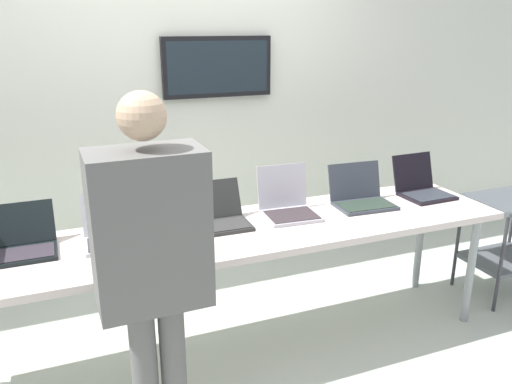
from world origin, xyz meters
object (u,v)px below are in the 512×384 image
Objects in this scene: laptop_station_1 at (119,230)px; laptop_station_3 at (288,204)px; laptop_station_0 at (23,242)px; laptop_station_5 at (422,187)px; laptop_station_4 at (361,196)px; workbench at (228,239)px; laptop_station_2 at (214,216)px; person at (151,256)px; storage_cart at (509,231)px.

laptop_station_3 is (0.99, 0.02, 0.01)m from laptop_station_1.
laptop_station_5 reaches higher than laptop_station_0.
laptop_station_5 is at bearing 1.72° from laptop_station_4.
laptop_station_5 is (0.48, 0.01, 0.00)m from laptop_station_4.
laptop_station_5 reaches higher than workbench.
laptop_station_2 is at bearing 2.38° from laptop_station_1.
laptop_station_1 is at bearing 170.76° from workbench.
person is (0.51, -0.75, 0.16)m from laptop_station_0.
laptop_station_0 is 0.99m from laptop_station_2.
laptop_station_2 is at bearing 175.98° from storage_cart.
laptop_station_2 is 0.23× the size of person.
laptop_station_1 is at bearing -179.69° from laptop_station_4.
workbench is 9.79× the size of laptop_station_3.
laptop_station_1 reaches higher than workbench.
laptop_station_1 is 0.73m from person.
laptop_station_4 is (1.96, -0.03, 0.01)m from laptop_station_0.
storage_cart is at bearing -2.98° from laptop_station_0.
laptop_station_4 reaches higher than storage_cart.
laptop_station_2 is at bearing 56.74° from person.
laptop_station_5 is at bearing 0.65° from laptop_station_1.
laptop_station_4 is 0.52× the size of storage_cart.
laptop_station_2 is at bearing -179.66° from laptop_station_3.
laptop_station_1 is at bearing -179.35° from laptop_station_5.
laptop_station_1 is 0.99× the size of laptop_station_4.
storage_cart is (3.12, -0.16, -0.36)m from laptop_station_0.
person reaches higher than laptop_station_5.
laptop_station_5 is 2.07m from person.
laptop_station_3 is at bearing 179.88° from laptop_station_5.
workbench is 8.60× the size of laptop_station_2.
laptop_station_4 is at bearing 26.50° from person.
laptop_station_1 is 1.10× the size of laptop_station_3.
laptop_station_3 is 1.21m from person.
person is at bearing -130.34° from workbench.
laptop_station_1 reaches higher than laptop_station_0.
laptop_station_0 is at bearing 175.74° from laptop_station_1.
laptop_station_0 is at bearing 179.25° from laptop_station_2.
laptop_station_4 is (0.50, -0.02, -0.01)m from laptop_station_3.
laptop_station_3 reaches higher than laptop_station_1.
storage_cart is (1.67, -0.15, -0.37)m from laptop_station_3.
laptop_station_5 reaches higher than laptop_station_4.
laptop_station_4 is at bearing 173.34° from storage_cart.
laptop_station_4 is at bearing 6.24° from workbench.
laptop_station_3 is 1.71m from storage_cart.
laptop_station_4 is (0.97, -0.01, 0.00)m from laptop_station_2.
workbench is 9.90× the size of laptop_station_5.
laptop_station_1 is (-0.57, 0.09, 0.10)m from workbench.
person is at bearing -123.26° from laptop_station_2.
workbench is 2.00× the size of person.
storage_cart is at bearing -5.23° from laptop_station_3.
workbench is 1.41m from laptop_station_5.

